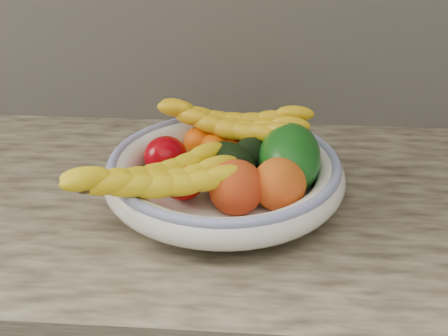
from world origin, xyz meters
TOP-DOWN VIEW (x-y plane):
  - fruit_bowl at (0.00, 1.66)m, footprint 0.39×0.39m
  - clementine_back_left at (-0.05, 1.77)m, footprint 0.07×0.07m
  - clementine_back_right at (0.02, 1.77)m, footprint 0.05×0.05m
  - clementine_back_mid at (0.01, 1.75)m, footprint 0.06×0.06m
  - clementine_extra at (-0.02, 1.75)m, footprint 0.06×0.06m
  - tomato_left at (-0.10, 1.69)m, footprint 0.08×0.08m
  - tomato_near_left at (-0.06, 1.61)m, footprint 0.08×0.08m
  - avocado_center at (0.01, 1.66)m, footprint 0.13×0.14m
  - avocado_right at (0.05, 1.71)m, footprint 0.11×0.11m
  - green_mango at (0.10, 1.67)m, footprint 0.13×0.16m
  - peach_front at (0.02, 1.59)m, footprint 0.11×0.11m
  - peach_right at (0.09, 1.60)m, footprint 0.08×0.08m
  - banana_bunch_back at (0.01, 1.76)m, footprint 0.30×0.18m
  - banana_bunch_front at (-0.10, 1.56)m, footprint 0.30×0.23m

SIDE VIEW (x-z plane):
  - fruit_bowl at x=0.00m, z-range 0.91..0.99m
  - clementine_back_left at x=-0.05m, z-range 0.93..0.98m
  - clementine_back_right at x=0.02m, z-range 0.93..0.98m
  - clementine_back_mid at x=0.01m, z-range 0.93..0.98m
  - clementine_extra at x=-0.02m, z-range 0.93..0.98m
  - tomato_left at x=-0.10m, z-range 0.93..1.00m
  - tomato_near_left at x=-0.06m, z-range 0.93..0.99m
  - avocado_center at x=0.01m, z-range 0.92..1.00m
  - avocado_right at x=0.05m, z-range 0.93..1.00m
  - peach_front at x=0.02m, z-range 0.92..1.01m
  - peach_right at x=0.09m, z-range 0.93..1.01m
  - green_mango at x=0.10m, z-range 0.91..1.04m
  - banana_bunch_front at x=-0.10m, z-range 0.94..1.02m
  - banana_bunch_back at x=0.01m, z-range 0.95..1.03m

